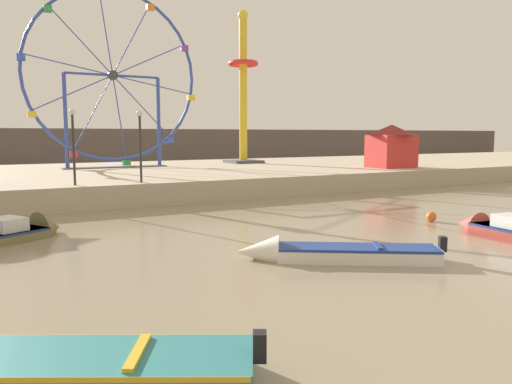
% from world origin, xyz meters
% --- Properties ---
extents(quay_promenade, '(110.00, 21.51, 1.20)m').
position_xyz_m(quay_promenade, '(0.00, 30.51, 0.60)').
color(quay_promenade, '#B7A88E').
rests_on(quay_promenade, ground_plane).
extents(distant_town_skyline, '(140.00, 3.00, 4.40)m').
position_xyz_m(distant_town_skyline, '(0.00, 56.09, 2.20)').
color(distant_town_skyline, '#564C47').
rests_on(distant_town_skyline, ground_plane).
extents(motorboat_teal_painted, '(5.71, 3.96, 1.34)m').
position_xyz_m(motorboat_teal_painted, '(-12.92, 2.69, 0.27)').
color(motorboat_teal_painted, teal).
rests_on(motorboat_teal_painted, ground_plane).
extents(motorboat_faded_red, '(1.65, 5.19, 1.24)m').
position_xyz_m(motorboat_faded_red, '(2.85, 5.89, 0.30)').
color(motorboat_faded_red, '#B24238').
rests_on(motorboat_faded_red, ground_plane).
extents(motorboat_white_red_stripe, '(5.57, 4.11, 1.06)m').
position_xyz_m(motorboat_white_red_stripe, '(-4.63, 6.57, 0.24)').
color(motorboat_white_red_stripe, silver).
rests_on(motorboat_white_red_stripe, ground_plane).
extents(motorboat_olive_wood, '(4.28, 3.20, 1.38)m').
position_xyz_m(motorboat_olive_wood, '(-12.31, 14.31, 0.25)').
color(motorboat_olive_wood, olive).
rests_on(motorboat_olive_wood, ground_plane).
extents(ferris_wheel_blue_frame, '(12.98, 1.20, 13.35)m').
position_xyz_m(ferris_wheel_blue_frame, '(-4.39, 33.37, 7.91)').
color(ferris_wheel_blue_frame, '#334CA8').
rests_on(ferris_wheel_blue_frame, quay_promenade).
extents(drop_tower_yellow_tower, '(2.80, 2.80, 13.22)m').
position_xyz_m(drop_tower_yellow_tower, '(7.16, 34.42, 7.50)').
color(drop_tower_yellow_tower, gold).
rests_on(drop_tower_yellow_tower, quay_promenade).
extents(carnival_booth_red_striped, '(3.54, 2.69, 3.26)m').
position_xyz_m(carnival_booth_red_striped, '(14.07, 23.23, 2.90)').
color(carnival_booth_red_striped, red).
rests_on(carnival_booth_red_striped, quay_promenade).
extents(promenade_lamp_near, '(0.32, 0.32, 3.77)m').
position_xyz_m(promenade_lamp_near, '(-9.34, 20.81, 3.68)').
color(promenade_lamp_near, '#2D2D33').
rests_on(promenade_lamp_near, quay_promenade).
extents(promenade_lamp_far, '(0.32, 0.32, 3.77)m').
position_xyz_m(promenade_lamp_far, '(-6.05, 20.64, 3.68)').
color(promenade_lamp_far, '#2D2D33').
rests_on(promenade_lamp_far, quay_promenade).
extents(mooring_buoy_orange, '(0.44, 0.44, 0.44)m').
position_xyz_m(mooring_buoy_orange, '(3.36, 9.68, 0.22)').
color(mooring_buoy_orange, orange).
rests_on(mooring_buoy_orange, ground_plane).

